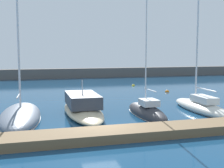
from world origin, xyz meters
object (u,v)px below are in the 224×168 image
sailboat_charcoal_fourth (147,112)px  mooring_buoy_yellow (133,86)px  sailboat_slate_second (20,115)px  sailboat_ivory_fifth (201,106)px  mooring_buoy_orange (167,92)px  motorboat_sand_third (82,107)px

sailboat_charcoal_fourth → mooring_buoy_yellow: 21.54m
sailboat_slate_second → sailboat_charcoal_fourth: size_ratio=1.35×
sailboat_charcoal_fourth → sailboat_ivory_fifth: (5.42, 0.60, 0.14)m
sailboat_slate_second → sailboat_charcoal_fourth: sailboat_slate_second is taller
sailboat_charcoal_fourth → mooring_buoy_orange: sailboat_charcoal_fourth is taller
motorboat_sand_third → sailboat_charcoal_fourth: size_ratio=0.84×
motorboat_sand_third → mooring_buoy_orange: motorboat_sand_third is taller
sailboat_charcoal_fourth → mooring_buoy_orange: (8.07, 12.81, -0.31)m
sailboat_slate_second → mooring_buoy_yellow: (16.18, 19.22, -0.32)m
sailboat_charcoal_fourth → sailboat_ivory_fifth: 5.45m
sailboat_ivory_fifth → mooring_buoy_orange: sailboat_ivory_fifth is taller
sailboat_slate_second → mooring_buoy_orange: 21.37m
motorboat_sand_third → sailboat_charcoal_fourth: (4.94, -2.32, -0.26)m
mooring_buoy_orange → mooring_buoy_yellow: (-1.90, 7.83, 0.00)m
mooring_buoy_yellow → sailboat_charcoal_fourth: bearing=-106.7°
sailboat_ivory_fifth → mooring_buoy_yellow: sailboat_ivory_fifth is taller
mooring_buoy_orange → sailboat_ivory_fifth: bearing=-102.2°
motorboat_sand_third → sailboat_ivory_fifth: (10.36, -1.72, -0.13)m
sailboat_slate_second → sailboat_ivory_fifth: size_ratio=1.26×
sailboat_charcoal_fourth → mooring_buoy_yellow: size_ratio=24.70×
sailboat_ivory_fifth → sailboat_slate_second: bearing=88.9°
sailboat_charcoal_fourth → mooring_buoy_orange: 15.15m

